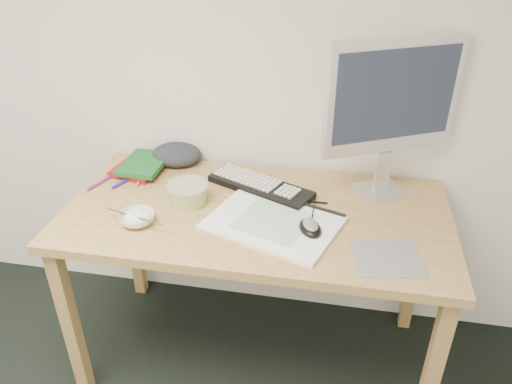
# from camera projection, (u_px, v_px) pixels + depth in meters

# --- Properties ---
(desk) EXTENTS (1.40, 0.70, 0.75)m
(desk) POSITION_uv_depth(u_px,v_px,m) (256.00, 229.00, 1.86)
(desk) COLOR tan
(desk) RESTS_ON ground
(mousepad) EXTENTS (0.24, 0.22, 0.00)m
(mousepad) POSITION_uv_depth(u_px,v_px,m) (387.00, 258.00, 1.57)
(mousepad) COLOR slate
(mousepad) RESTS_ON desk
(sketchpad) EXTENTS (0.51, 0.44, 0.01)m
(sketchpad) POSITION_uv_depth(u_px,v_px,m) (273.00, 223.00, 1.74)
(sketchpad) COLOR white
(sketchpad) RESTS_ON desk
(keyboard) EXTENTS (0.44, 0.29, 0.02)m
(keyboard) POSITION_uv_depth(u_px,v_px,m) (261.00, 187.00, 1.94)
(keyboard) COLOR black
(keyboard) RESTS_ON desk
(monitor) EXTENTS (0.47, 0.26, 0.59)m
(monitor) POSITION_uv_depth(u_px,v_px,m) (393.00, 101.00, 1.74)
(monitor) COLOR silver
(monitor) RESTS_ON desk
(mouse) EXTENTS (0.11, 0.13, 0.04)m
(mouse) POSITION_uv_depth(u_px,v_px,m) (310.00, 225.00, 1.68)
(mouse) COLOR black
(mouse) RESTS_ON sketchpad
(rice_bowl) EXTENTS (0.14, 0.14, 0.04)m
(rice_bowl) POSITION_uv_depth(u_px,v_px,m) (137.00, 219.00, 1.73)
(rice_bowl) COLOR silver
(rice_bowl) RESTS_ON desk
(chopsticks) EXTENTS (0.24, 0.08, 0.02)m
(chopsticks) POSITION_uv_depth(u_px,v_px,m) (136.00, 217.00, 1.70)
(chopsticks) COLOR silver
(chopsticks) RESTS_ON rice_bowl
(fruit_tub) EXTENTS (0.18, 0.18, 0.08)m
(fruit_tub) POSITION_uv_depth(u_px,v_px,m) (188.00, 193.00, 1.85)
(fruit_tub) COLOR #EFD654
(fruit_tub) RESTS_ON desk
(book_red) EXTENTS (0.21, 0.26, 0.02)m
(book_red) POSITION_uv_depth(u_px,v_px,m) (142.00, 166.00, 2.09)
(book_red) COLOR maroon
(book_red) RESTS_ON desk
(book_green) EXTENTS (0.17, 0.23, 0.02)m
(book_green) POSITION_uv_depth(u_px,v_px,m) (144.00, 164.00, 2.06)
(book_green) COLOR #165A23
(book_green) RESTS_ON book_red
(cloth_lump) EXTENTS (0.20, 0.17, 0.07)m
(cloth_lump) POSITION_uv_depth(u_px,v_px,m) (177.00, 154.00, 2.13)
(cloth_lump) COLOR #26282E
(cloth_lump) RESTS_ON desk
(pencil_pink) EXTENTS (0.19, 0.06, 0.01)m
(pencil_pink) POSITION_uv_depth(u_px,v_px,m) (247.00, 200.00, 1.87)
(pencil_pink) COLOR pink
(pencil_pink) RESTS_ON desk
(pencil_tan) EXTENTS (0.11, 0.14, 0.01)m
(pencil_tan) POSITION_uv_depth(u_px,v_px,m) (257.00, 198.00, 1.88)
(pencil_tan) COLOR tan
(pencil_tan) RESTS_ON desk
(pencil_black) EXTENTS (0.19, 0.01, 0.01)m
(pencil_black) POSITION_uv_depth(u_px,v_px,m) (302.00, 201.00, 1.86)
(pencil_black) COLOR black
(pencil_black) RESTS_ON desk
(marker_blue) EXTENTS (0.07, 0.13, 0.01)m
(marker_blue) POSITION_uv_depth(u_px,v_px,m) (126.00, 181.00, 1.99)
(marker_blue) COLOR #231FA8
(marker_blue) RESTS_ON desk
(marker_orange) EXTENTS (0.04, 0.12, 0.01)m
(marker_orange) POSITION_uv_depth(u_px,v_px,m) (140.00, 178.00, 2.01)
(marker_orange) COLOR orange
(marker_orange) RESTS_ON desk
(marker_purple) EXTENTS (0.06, 0.14, 0.01)m
(marker_purple) POSITION_uv_depth(u_px,v_px,m) (101.00, 182.00, 1.98)
(marker_purple) COLOR #852792
(marker_purple) RESTS_ON desk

